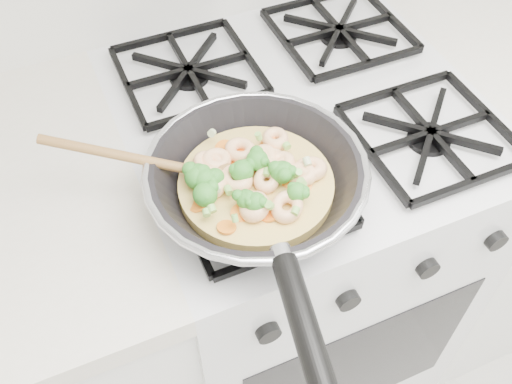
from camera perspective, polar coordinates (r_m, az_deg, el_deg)
name	(u,v)px	position (r m, az deg, el deg)	size (l,w,h in m)	color
stove	(291,253)	(1.33, 3.43, -5.97)	(0.60, 0.60, 0.92)	white
skillet	(255,181)	(0.80, -0.09, 1.05)	(0.42, 0.48, 0.10)	black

